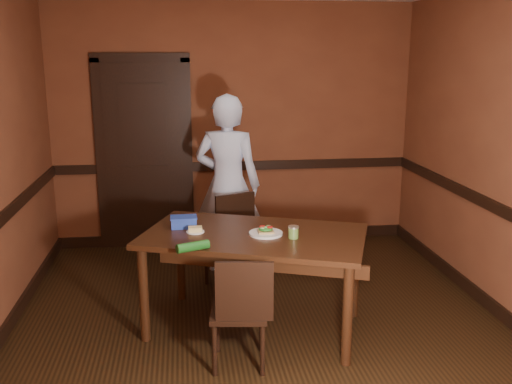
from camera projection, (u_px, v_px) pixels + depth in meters
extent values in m
cube|color=black|center=(262.00, 330.00, 4.53)|extent=(4.00, 4.50, 0.01)
cube|color=brown|center=(234.00, 126.00, 6.38)|extent=(4.00, 0.02, 2.70)
cube|color=brown|center=(350.00, 281.00, 2.05)|extent=(4.00, 0.02, 2.70)
cube|color=black|center=(235.00, 166.00, 6.47)|extent=(4.00, 0.03, 0.10)
cube|color=black|center=(507.00, 213.00, 4.57)|extent=(0.03, 4.50, 0.10)
cube|color=black|center=(235.00, 236.00, 6.67)|extent=(4.00, 0.03, 0.12)
cube|color=black|center=(0.00, 339.00, 4.27)|extent=(0.03, 4.50, 0.12)
cube|color=black|center=(496.00, 309.00, 4.77)|extent=(0.03, 4.50, 0.12)
cube|color=black|center=(145.00, 157.00, 6.29)|extent=(0.85, 0.04, 2.05)
cube|color=black|center=(101.00, 158.00, 6.25)|extent=(0.10, 0.06, 2.15)
cube|color=black|center=(188.00, 156.00, 6.37)|extent=(0.10, 0.06, 2.15)
cube|color=black|center=(140.00, 58.00, 6.06)|extent=(1.05, 0.06, 0.10)
cube|color=black|center=(254.00, 281.00, 4.49)|extent=(1.91, 1.48, 0.79)
imported|color=silver|center=(228.00, 184.00, 5.61)|extent=(0.75, 0.61, 1.78)
cylinder|color=white|center=(266.00, 234.00, 4.38)|extent=(0.26, 0.26, 0.01)
cube|color=tan|center=(266.00, 232.00, 4.37)|extent=(0.12, 0.11, 0.02)
ellipsoid|color=#278329|center=(266.00, 229.00, 4.37)|extent=(0.11, 0.10, 0.02)
cylinder|color=red|center=(262.00, 226.00, 4.38)|extent=(0.04, 0.04, 0.01)
cylinder|color=red|center=(270.00, 227.00, 4.36)|extent=(0.04, 0.04, 0.01)
cylinder|color=#8BC46E|center=(262.00, 228.00, 4.34)|extent=(0.03, 0.03, 0.01)
cylinder|color=#8BC46E|center=(269.00, 226.00, 4.39)|extent=(0.03, 0.03, 0.01)
cylinder|color=#8BC46E|center=(266.00, 227.00, 4.37)|extent=(0.03, 0.03, 0.01)
cylinder|color=#5C8037|center=(293.00, 233.00, 4.28)|extent=(0.08, 0.08, 0.08)
cylinder|color=beige|center=(294.00, 227.00, 4.27)|extent=(0.08, 0.08, 0.01)
cylinder|color=white|center=(195.00, 232.00, 4.43)|extent=(0.14, 0.14, 0.01)
cube|color=#E5C877|center=(195.00, 229.00, 4.43)|extent=(0.11, 0.07, 0.04)
cube|color=#2946B1|center=(184.00, 223.00, 4.55)|extent=(0.20, 0.14, 0.08)
cube|color=#2946B1|center=(184.00, 217.00, 4.54)|extent=(0.21, 0.15, 0.01)
cylinder|color=#1A5319|center=(193.00, 246.00, 4.01)|extent=(0.24, 0.15, 0.07)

